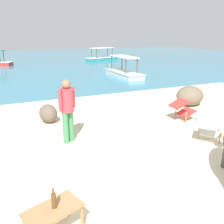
# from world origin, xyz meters

# --- Properties ---
(sand_beach) EXTENTS (18.00, 14.00, 0.04)m
(sand_beach) POSITION_xyz_m (0.00, 0.00, 0.02)
(sand_beach) COLOR beige
(sand_beach) RESTS_ON ground
(water_surface) EXTENTS (60.00, 36.00, 0.03)m
(water_surface) POSITION_xyz_m (0.00, 22.00, 0.00)
(water_surface) COLOR teal
(water_surface) RESTS_ON ground
(low_bench_table) EXTENTS (0.87, 0.67, 0.43)m
(low_bench_table) POSITION_xyz_m (-1.86, -0.33, 0.40)
(low_bench_table) COLOR #A37A4C
(low_bench_table) RESTS_ON sand_beach
(bottle) EXTENTS (0.07, 0.07, 0.30)m
(bottle) POSITION_xyz_m (-1.84, -0.31, 0.59)
(bottle) COLOR brown
(bottle) RESTS_ON low_bench_table
(deck_chair_near) EXTENTS (0.78, 0.57, 0.68)m
(deck_chair_near) POSITION_xyz_m (2.83, 2.79, 0.42)
(deck_chair_near) COLOR #A37A4C
(deck_chair_near) RESTS_ON sand_beach
(deck_chair_far) EXTENTS (0.93, 0.88, 0.68)m
(deck_chair_far) POSITION_xyz_m (2.41, 1.19, 0.42)
(deck_chair_far) COLOR #A37A4C
(deck_chair_far) RESTS_ON sand_beach
(person_standing) EXTENTS (0.46, 0.32, 1.62)m
(person_standing) POSITION_xyz_m (-0.91, 2.61, 0.99)
(person_standing) COLOR #428956
(person_standing) RESTS_ON sand_beach
(shore_rock_large) EXTENTS (0.64, 0.80, 0.57)m
(shore_rock_large) POSITION_xyz_m (-1.13, 4.31, 0.32)
(shore_rock_large) COLOR #6B5B4C
(shore_rock_large) RESTS_ON sand_beach
(shore_rock_medium) EXTENTS (1.29, 1.20, 0.75)m
(shore_rock_medium) POSITION_xyz_m (4.21, 4.05, 0.42)
(shore_rock_medium) COLOR #756651
(shore_rock_medium) RESTS_ON sand_beach
(boat_white) EXTENTS (1.18, 3.68, 1.29)m
(boat_white) POSITION_xyz_m (4.91, 11.22, 0.29)
(boat_white) COLOR white
(boat_white) RESTS_ON water_surface
(boat_teal) EXTENTS (3.85, 2.32, 1.29)m
(boat_teal) POSITION_xyz_m (7.23, 20.91, 0.29)
(boat_teal) COLOR teal
(boat_teal) RESTS_ON water_surface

